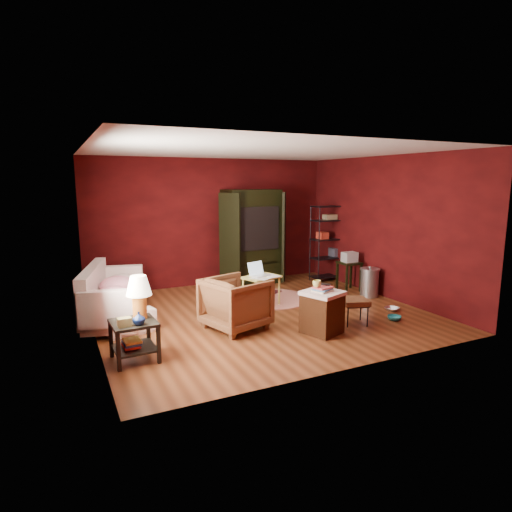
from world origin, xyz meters
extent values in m
cube|color=brown|center=(0.00, 0.00, -0.01)|extent=(5.50, 5.00, 0.02)
cube|color=white|center=(0.00, 0.00, 2.81)|extent=(5.50, 5.00, 0.02)
cube|color=#4B0A0B|center=(0.00, 2.51, 1.40)|extent=(5.50, 0.02, 2.80)
cube|color=#4B0A0B|center=(0.00, -2.51, 1.40)|extent=(5.50, 0.02, 2.80)
cube|color=#4B0A0B|center=(-2.76, 0.00, 1.40)|extent=(0.02, 5.00, 2.80)
cube|color=#4B0A0B|center=(2.76, 0.00, 1.40)|extent=(0.02, 5.00, 2.80)
cube|color=white|center=(-2.73, -1.00, 1.60)|extent=(0.02, 1.20, 1.40)
imported|color=#F8DCD6|center=(-2.40, 0.70, 0.36)|extent=(0.93, 1.91, 0.72)
imported|color=black|center=(-0.69, -0.51, 0.45)|extent=(1.04, 1.08, 0.90)
imported|color=silver|center=(2.21, -0.87, 0.12)|extent=(0.26, 0.14, 0.25)
imported|color=#26A3B3|center=(1.87, -1.29, 0.11)|extent=(0.23, 0.08, 0.23)
imported|color=#0E1C46|center=(-2.32, -1.24, 0.61)|extent=(0.17, 0.18, 0.16)
imported|color=#DDDA6C|center=(0.32, -1.26, 0.80)|extent=(0.13, 0.11, 0.13)
cube|color=black|center=(-2.36, -1.08, 0.51)|extent=(0.58, 0.58, 0.04)
cube|color=black|center=(-2.36, -1.08, 0.17)|extent=(0.54, 0.54, 0.03)
cube|color=black|center=(-2.60, -1.34, 0.26)|extent=(0.05, 0.05, 0.52)
cube|color=black|center=(-2.10, -1.31, 0.26)|extent=(0.05, 0.05, 0.52)
cube|color=black|center=(-2.62, -0.84, 0.26)|extent=(0.05, 0.05, 0.52)
cube|color=black|center=(-2.13, -0.81, 0.26)|extent=(0.05, 0.05, 0.52)
cylinder|color=orange|center=(-2.26, -0.98, 0.68)|extent=(0.19, 0.19, 0.31)
cone|color=#F2E5C6|center=(-2.26, -0.98, 0.97)|extent=(0.35, 0.35, 0.26)
cube|color=#948B50|center=(-2.49, -1.22, 0.58)|extent=(0.17, 0.12, 0.11)
cube|color=#D74135|center=(-2.41, -1.08, 0.21)|extent=(0.22, 0.27, 0.03)
cube|color=#357BD7|center=(-2.40, -1.08, 0.24)|extent=(0.22, 0.27, 0.03)
cube|color=#F2E350|center=(-2.39, -1.08, 0.27)|extent=(0.22, 0.27, 0.03)
cube|color=#F8DCD6|center=(-2.36, 0.69, 0.27)|extent=(1.22, 1.99, 0.39)
cube|color=#F8DCD6|center=(-2.69, 0.77, 0.54)|extent=(0.64, 1.84, 0.78)
cube|color=#F8DCD6|center=(-2.59, -0.21, 0.49)|extent=(0.80, 0.37, 0.54)
cube|color=#F8DCD6|center=(-2.13, 1.58, 0.49)|extent=(0.80, 0.37, 0.54)
ellipsoid|color=#DA1E55|center=(-2.45, 0.15, 0.59)|extent=(0.62, 0.62, 0.27)
ellipsoid|color=#DA1E55|center=(-2.31, 0.67, 0.61)|extent=(0.69, 0.69, 0.31)
ellipsoid|color=#F8DCD6|center=(-2.19, 1.15, 0.57)|extent=(0.57, 0.57, 0.25)
cube|color=#44210F|center=(0.42, -1.27, 0.30)|extent=(0.65, 0.65, 0.60)
cube|color=#F8DCD6|center=(0.42, -1.27, 0.63)|extent=(0.69, 0.69, 0.06)
cube|color=beige|center=(0.42, -1.27, 0.67)|extent=(0.35, 0.31, 0.02)
cube|color=#4F84B8|center=(0.42, -1.27, 0.70)|extent=(0.35, 0.32, 0.02)
cube|color=#D24F50|center=(0.42, -1.27, 0.72)|extent=(0.31, 0.27, 0.02)
cube|color=black|center=(0.49, -1.21, 0.74)|extent=(0.16, 0.17, 0.02)
cube|color=black|center=(1.14, -1.15, 0.38)|extent=(0.52, 0.52, 0.08)
cube|color=black|center=(1.14, -1.15, 0.33)|extent=(0.47, 0.47, 0.02)
cylinder|color=black|center=(0.93, -1.25, 0.17)|extent=(0.03, 0.03, 0.34)
cylinder|color=black|center=(1.24, -1.36, 0.17)|extent=(0.03, 0.03, 0.34)
cylinder|color=black|center=(1.04, -0.94, 0.17)|extent=(0.03, 0.03, 0.34)
cylinder|color=black|center=(1.35, -1.05, 0.17)|extent=(0.03, 0.03, 0.34)
cylinder|color=beige|center=(0.60, 0.78, 0.01)|extent=(2.04, 2.04, 0.01)
cube|color=#53161B|center=(0.31, 1.18, 0.02)|extent=(1.51, 1.38, 0.01)
cube|color=#FFEF74|center=(0.21, 0.42, 0.55)|extent=(0.77, 0.64, 0.03)
cylinder|color=#FFEF74|center=(0.00, 0.16, 0.28)|extent=(0.05, 0.05, 0.55)
cylinder|color=#FFEF74|center=(0.54, 0.33, 0.28)|extent=(0.05, 0.05, 0.55)
cylinder|color=#FFEF74|center=(-0.11, 0.51, 0.28)|extent=(0.05, 0.05, 0.55)
cylinder|color=#FFEF74|center=(0.43, 0.69, 0.28)|extent=(0.05, 0.05, 0.55)
cube|color=white|center=(0.20, 0.45, 0.58)|extent=(0.41, 0.34, 0.02)
cube|color=silver|center=(0.17, 0.57, 0.70)|extent=(0.36, 0.18, 0.24)
cube|color=white|center=(0.12, 0.28, 0.57)|extent=(0.36, 0.40, 0.00)
cube|color=white|center=(0.39, 0.37, 0.57)|extent=(0.27, 0.36, 0.00)
cube|color=black|center=(0.83, 2.18, 1.06)|extent=(1.25, 0.71, 2.12)
cube|color=black|center=(0.83, 2.07, 1.28)|extent=(1.02, 0.54, 0.95)
cube|color=black|center=(0.17, 1.85, 1.06)|extent=(0.35, 0.43, 2.01)
cube|color=black|center=(1.51, 1.89, 1.06)|extent=(0.32, 0.45, 2.01)
cube|color=#2A2B2E|center=(0.83, 2.12, 1.17)|extent=(0.71, 0.58, 0.58)
cube|color=black|center=(0.84, 1.84, 1.17)|extent=(0.56, 0.03, 0.45)
cube|color=black|center=(0.83, 2.12, 0.50)|extent=(1.02, 0.59, 0.06)
cylinder|color=black|center=(2.18, 1.46, 0.88)|extent=(0.02, 0.02, 1.75)
cylinder|color=black|center=(2.99, 1.48, 0.88)|extent=(0.02, 0.02, 1.75)
cylinder|color=black|center=(2.17, 1.81, 0.88)|extent=(0.02, 0.02, 1.75)
cylinder|color=black|center=(2.99, 1.83, 0.88)|extent=(0.02, 0.02, 1.75)
cube|color=black|center=(2.58, 1.65, 0.10)|extent=(0.87, 0.39, 0.02)
cube|color=black|center=(2.58, 1.65, 0.54)|extent=(0.87, 0.39, 0.02)
cube|color=black|center=(2.58, 1.65, 0.97)|extent=(0.87, 0.39, 0.02)
cube|color=black|center=(2.58, 1.65, 1.41)|extent=(0.87, 0.39, 0.02)
cube|color=black|center=(2.58, 1.65, 1.73)|extent=(0.87, 0.39, 0.02)
cube|color=#A62B1B|center=(2.39, 1.64, 1.07)|extent=(0.20, 0.25, 0.16)
cube|color=#393745|center=(2.78, 1.65, 0.65)|extent=(0.25, 0.25, 0.19)
cube|color=#8A7553|center=(2.58, 1.65, 1.49)|extent=(0.30, 0.20, 0.12)
cube|color=black|center=(2.40, 0.65, 0.60)|extent=(0.43, 0.43, 0.04)
cube|color=black|center=(2.22, 0.48, 0.30)|extent=(0.04, 0.04, 0.60)
cube|color=black|center=(2.57, 0.46, 0.30)|extent=(0.04, 0.04, 0.60)
cube|color=black|center=(2.24, 0.83, 0.30)|extent=(0.04, 0.04, 0.60)
cube|color=black|center=(2.59, 0.81, 0.30)|extent=(0.04, 0.04, 0.60)
cube|color=#B7B6BB|center=(2.40, 0.65, 0.73)|extent=(0.30, 0.24, 0.21)
cylinder|color=#A7AAAE|center=(2.49, 0.08, 0.27)|extent=(0.43, 0.43, 0.54)
cylinder|color=#A7AAAE|center=(2.49, 0.08, 0.56)|extent=(0.48, 0.48, 0.04)
sphere|color=#A7AAAE|center=(2.49, 0.08, 0.59)|extent=(0.07, 0.07, 0.05)
camera|label=1|loc=(-3.21, -6.51, 2.31)|focal=30.00mm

